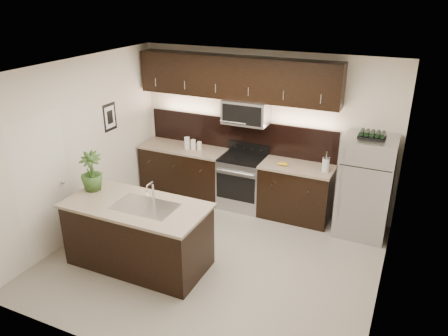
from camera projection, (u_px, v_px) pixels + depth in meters
name	position (u px, v px, depth m)	size (l,w,h in m)	color
ground	(214.00, 258.00, 6.32)	(4.50, 4.50, 0.00)	gray
room_walls	(203.00, 148.00, 5.67)	(4.52, 4.02, 2.71)	silver
counter_run	(232.00, 180.00, 7.72)	(3.51, 0.65, 0.94)	black
upper_fixtures	(237.00, 84.00, 7.19)	(3.49, 0.40, 1.66)	black
island	(138.00, 234.00, 6.03)	(1.96, 0.96, 0.94)	black
sink_faucet	(145.00, 205.00, 5.80)	(0.84, 0.50, 0.28)	silver
refrigerator	(365.00, 187.00, 6.68)	(0.77, 0.69, 1.59)	#B2B2B7
wine_rack	(372.00, 135.00, 6.36)	(0.39, 0.24, 0.10)	black
plant	(91.00, 171.00, 6.16)	(0.32, 0.32, 0.57)	#325321
canisters	(192.00, 144.00, 7.77)	(0.32, 0.12, 0.21)	silver
french_press	(326.00, 164.00, 6.83)	(0.11, 0.11, 0.33)	silver
bananas	(280.00, 163.00, 7.12)	(0.17, 0.13, 0.05)	gold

